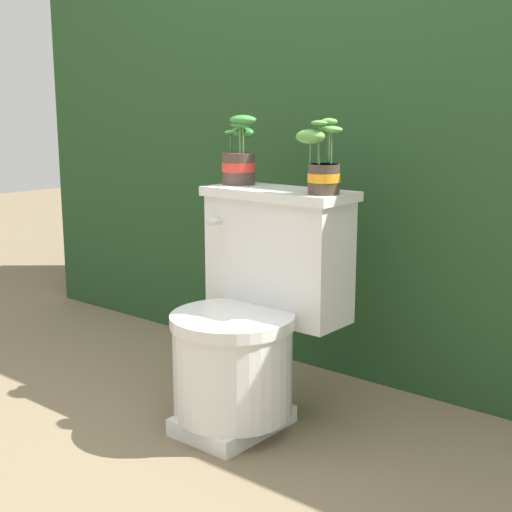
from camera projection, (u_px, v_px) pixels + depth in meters
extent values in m
plane|color=#75664C|center=(213.00, 422.00, 2.25)|extent=(12.00, 12.00, 0.00)
cube|color=#234723|center=(397.00, 162.00, 2.95)|extent=(3.23, 1.03, 1.51)
cube|color=silver|center=(233.00, 420.00, 2.20)|extent=(0.25, 0.34, 0.05)
cylinder|color=silver|center=(233.00, 370.00, 2.17)|extent=(0.36, 0.36, 0.28)
cylinder|color=silver|center=(232.00, 320.00, 2.14)|extent=(0.38, 0.38, 0.04)
cube|color=silver|center=(278.00, 258.00, 2.27)|extent=(0.46, 0.19, 0.38)
cube|color=silver|center=(279.00, 194.00, 2.23)|extent=(0.49, 0.22, 0.03)
cylinder|color=silver|center=(214.00, 222.00, 2.26)|extent=(0.02, 0.05, 0.02)
cylinder|color=#47382D|center=(239.00, 169.00, 2.35)|extent=(0.11, 0.11, 0.10)
cylinder|color=red|center=(239.00, 167.00, 2.35)|extent=(0.11, 0.11, 0.03)
cylinder|color=#332319|center=(238.00, 155.00, 2.34)|extent=(0.10, 0.10, 0.01)
cylinder|color=#4C753D|center=(243.00, 138.00, 2.31)|extent=(0.01, 0.01, 0.10)
ellipsoid|color=#387F38|center=(243.00, 120.00, 2.30)|extent=(0.10, 0.07, 0.03)
cylinder|color=#4C753D|center=(240.00, 140.00, 2.31)|extent=(0.01, 0.01, 0.09)
ellipsoid|color=#387F38|center=(240.00, 125.00, 2.30)|extent=(0.07, 0.05, 0.02)
cylinder|color=#4C753D|center=(231.00, 143.00, 2.37)|extent=(0.01, 0.01, 0.06)
ellipsoid|color=#387F38|center=(231.00, 133.00, 2.36)|extent=(0.05, 0.04, 0.02)
cylinder|color=#4C753D|center=(243.00, 144.00, 2.36)|extent=(0.01, 0.01, 0.05)
ellipsoid|color=#387F38|center=(243.00, 133.00, 2.35)|extent=(0.09, 0.07, 0.04)
cylinder|color=#47382D|center=(324.00, 179.00, 2.09)|extent=(0.09, 0.09, 0.09)
cylinder|color=orange|center=(324.00, 178.00, 2.09)|extent=(0.10, 0.10, 0.03)
cylinder|color=#332319|center=(324.00, 166.00, 2.08)|extent=(0.09, 0.09, 0.01)
cylinder|color=#4C753D|center=(328.00, 144.00, 2.10)|extent=(0.01, 0.01, 0.11)
ellipsoid|color=#569342|center=(329.00, 122.00, 2.09)|extent=(0.05, 0.04, 0.02)
cylinder|color=#4C753D|center=(331.00, 148.00, 2.07)|extent=(0.01, 0.01, 0.09)
ellipsoid|color=#569342|center=(332.00, 130.00, 2.06)|extent=(0.07, 0.05, 0.02)
cylinder|color=#4C753D|center=(311.00, 152.00, 2.08)|extent=(0.01, 0.01, 0.07)
ellipsoid|color=#569342|center=(311.00, 137.00, 2.07)|extent=(0.10, 0.07, 0.04)
cylinder|color=#4C753D|center=(319.00, 144.00, 2.06)|extent=(0.01, 0.01, 0.11)
ellipsoid|color=#569342|center=(319.00, 123.00, 2.05)|extent=(0.05, 0.04, 0.02)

